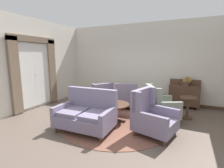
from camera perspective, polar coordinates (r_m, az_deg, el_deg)
The scene contains 16 objects.
ground at distance 4.73m, azimuth -0.18°, elevation -13.84°, with size 9.06×9.06×0.00m, color brown.
wall_back at distance 6.96m, azimuth 9.78°, elevation 7.26°, with size 6.63×0.08×3.22m, color silver.
wall_left at distance 6.97m, azimuth -21.93°, elevation 6.71°, with size 0.08×3.90×3.22m, color silver.
baseboard_back at distance 7.14m, azimuth 9.30°, elevation -5.27°, with size 6.47×0.03×0.12m, color #4C3323.
area_rug at distance 4.97m, azimuth 1.34°, elevation -12.52°, with size 3.30×3.30×0.01m, color brown.
window_with_curtains at distance 6.49m, azimuth -25.32°, elevation 4.26°, with size 0.12×1.88×2.54m.
coffee_table at distance 4.79m, azimuth 0.69°, elevation -7.99°, with size 0.89×0.89×0.52m.
porcelain_vase at distance 4.73m, azimuth 1.04°, elevation -5.09°, with size 0.18×0.18×0.36m.
settee at distance 4.31m, azimuth -9.04°, elevation -10.39°, with size 1.48×0.92×1.04m.
armchair_near_sideboard at distance 5.99m, azimuth 5.14°, elevation -4.60°, with size 0.99×1.05×0.96m.
armchair_beside_settee at distance 4.13m, azimuth 13.67°, elevation -11.02°, with size 1.08×1.02×1.10m.
armchair_far_left at distance 5.10m, azimuth 16.17°, elevation -7.28°, with size 1.16×1.16×1.03m.
armchair_foreground_right at distance 5.94m, azimuth -4.21°, elevation -4.63°, with size 1.05×1.04×0.96m.
side_table at distance 5.48m, azimuth 24.98°, elevation -6.86°, with size 0.48×0.48×0.68m.
sideboard at distance 6.56m, azimuth 23.89°, elevation -3.50°, with size 1.05×0.35×1.04m.
gramophone at distance 6.38m, azimuth 24.62°, elevation 1.39°, with size 0.34×0.40×0.46m.
Camera 1 is at (1.86, -3.91, 1.88)m, focal length 26.11 mm.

